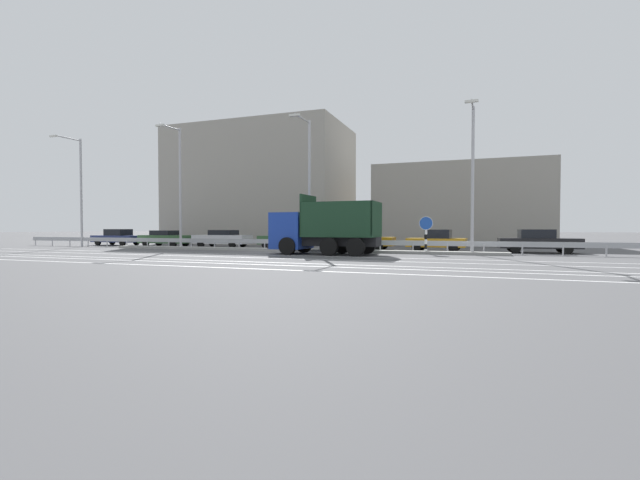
{
  "coord_description": "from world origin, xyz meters",
  "views": [
    {
      "loc": [
        12.2,
        -25.09,
        1.57
      ],
      "look_at": [
        2.96,
        0.35,
        0.82
      ],
      "focal_mm": 24.0,
      "sensor_mm": 36.0,
      "label": 1
    }
  ],
  "objects_px": {
    "parked_car_0": "(117,237)",
    "parked_car_1": "(165,238)",
    "street_lamp_0": "(79,187)",
    "parked_car_5": "(437,241)",
    "street_lamp_1": "(179,182)",
    "parked_car_3": "(285,239)",
    "parked_car_2": "(222,238)",
    "parked_car_4": "(361,239)",
    "dump_truck": "(313,233)",
    "median_road_sign": "(426,234)",
    "street_lamp_3": "(473,173)",
    "parked_car_6": "(538,241)",
    "street_lamp_2": "(308,178)"
  },
  "relations": [
    {
      "from": "median_road_sign",
      "to": "parked_car_6",
      "type": "height_order",
      "value": "median_road_sign"
    },
    {
      "from": "street_lamp_0",
      "to": "street_lamp_1",
      "type": "relative_size",
      "value": 1.0
    },
    {
      "from": "parked_car_2",
      "to": "parked_car_5",
      "type": "height_order",
      "value": "parked_car_5"
    },
    {
      "from": "parked_car_3",
      "to": "parked_car_4",
      "type": "xyz_separation_m",
      "value": [
        6.07,
        0.15,
        0.02
      ]
    },
    {
      "from": "street_lamp_1",
      "to": "parked_car_2",
      "type": "bearing_deg",
      "value": 74.0
    },
    {
      "from": "dump_truck",
      "to": "parked_car_6",
      "type": "xyz_separation_m",
      "value": [
        13.03,
        5.98,
        -0.56
      ]
    },
    {
      "from": "parked_car_3",
      "to": "parked_car_5",
      "type": "bearing_deg",
      "value": -89.1
    },
    {
      "from": "parked_car_1",
      "to": "median_road_sign",
      "type": "bearing_deg",
      "value": 81.89
    },
    {
      "from": "parked_car_0",
      "to": "parked_car_3",
      "type": "bearing_deg",
      "value": -89.15
    },
    {
      "from": "parked_car_4",
      "to": "parked_car_2",
      "type": "bearing_deg",
      "value": -88.36
    },
    {
      "from": "street_lamp_0",
      "to": "parked_car_5",
      "type": "xyz_separation_m",
      "value": [
        28.61,
        3.38,
        -4.3
      ]
    },
    {
      "from": "street_lamp_3",
      "to": "parked_car_2",
      "type": "relative_size",
      "value": 1.79
    },
    {
      "from": "dump_truck",
      "to": "parked_car_2",
      "type": "height_order",
      "value": "dump_truck"
    },
    {
      "from": "dump_truck",
      "to": "median_road_sign",
      "type": "height_order",
      "value": "dump_truck"
    },
    {
      "from": "median_road_sign",
      "to": "street_lamp_3",
      "type": "relative_size",
      "value": 0.27
    },
    {
      "from": "street_lamp_1",
      "to": "street_lamp_3",
      "type": "relative_size",
      "value": 1.04
    },
    {
      "from": "median_road_sign",
      "to": "street_lamp_2",
      "type": "bearing_deg",
      "value": -178.44
    },
    {
      "from": "street_lamp_0",
      "to": "dump_truck",
      "type": "bearing_deg",
      "value": -6.36
    },
    {
      "from": "street_lamp_1",
      "to": "parked_car_4",
      "type": "bearing_deg",
      "value": 18.22
    },
    {
      "from": "street_lamp_1",
      "to": "street_lamp_2",
      "type": "relative_size",
      "value": 1.03
    },
    {
      "from": "street_lamp_0",
      "to": "street_lamp_1",
      "type": "distance_m",
      "value": 10.29
    },
    {
      "from": "parked_car_0",
      "to": "parked_car_4",
      "type": "bearing_deg",
      "value": -88.76
    },
    {
      "from": "parked_car_0",
      "to": "parked_car_1",
      "type": "distance_m",
      "value": 5.95
    },
    {
      "from": "median_road_sign",
      "to": "parked_car_4",
      "type": "xyz_separation_m",
      "value": [
        -5.09,
        3.87,
        -0.5
      ]
    },
    {
      "from": "parked_car_1",
      "to": "parked_car_2",
      "type": "distance_m",
      "value": 5.34
    },
    {
      "from": "parked_car_2",
      "to": "parked_car_3",
      "type": "bearing_deg",
      "value": -88.71
    },
    {
      "from": "parked_car_0",
      "to": "parked_car_3",
      "type": "xyz_separation_m",
      "value": [
        16.86,
        -0.03,
        -0.01
      ]
    },
    {
      "from": "parked_car_1",
      "to": "street_lamp_3",
      "type": "bearing_deg",
      "value": 82.08
    },
    {
      "from": "parked_car_2",
      "to": "parked_car_6",
      "type": "distance_m",
      "value": 23.37
    },
    {
      "from": "dump_truck",
      "to": "parked_car_6",
      "type": "height_order",
      "value": "dump_truck"
    },
    {
      "from": "parked_car_0",
      "to": "parked_car_4",
      "type": "xyz_separation_m",
      "value": [
        22.93,
        0.12,
        0.01
      ]
    },
    {
      "from": "parked_car_6",
      "to": "parked_car_1",
      "type": "bearing_deg",
      "value": -92.79
    },
    {
      "from": "median_road_sign",
      "to": "parked_car_2",
      "type": "relative_size",
      "value": 0.47
    },
    {
      "from": "parked_car_2",
      "to": "parked_car_5",
      "type": "distance_m",
      "value": 17.18
    },
    {
      "from": "dump_truck",
      "to": "street_lamp_1",
      "type": "height_order",
      "value": "street_lamp_1"
    },
    {
      "from": "dump_truck",
      "to": "median_road_sign",
      "type": "distance_m",
      "value": 6.91
    },
    {
      "from": "parked_car_0",
      "to": "parked_car_1",
      "type": "height_order",
      "value": "parked_car_0"
    },
    {
      "from": "dump_truck",
      "to": "parked_car_6",
      "type": "distance_m",
      "value": 14.35
    },
    {
      "from": "dump_truck",
      "to": "parked_car_5",
      "type": "height_order",
      "value": "dump_truck"
    },
    {
      "from": "street_lamp_0",
      "to": "parked_car_4",
      "type": "bearing_deg",
      "value": 9.63
    },
    {
      "from": "parked_car_0",
      "to": "parked_car_2",
      "type": "relative_size",
      "value": 0.98
    },
    {
      "from": "parked_car_0",
      "to": "parked_car_2",
      "type": "bearing_deg",
      "value": -89.61
    },
    {
      "from": "parked_car_3",
      "to": "parked_car_5",
      "type": "height_order",
      "value": "parked_car_5"
    },
    {
      "from": "street_lamp_3",
      "to": "parked_car_3",
      "type": "height_order",
      "value": "street_lamp_3"
    },
    {
      "from": "street_lamp_0",
      "to": "parked_car_2",
      "type": "relative_size",
      "value": 1.87
    },
    {
      "from": "parked_car_1",
      "to": "parked_car_2",
      "type": "xyz_separation_m",
      "value": [
        5.32,
        0.51,
        0.02
      ]
    },
    {
      "from": "parked_car_2",
      "to": "parked_car_4",
      "type": "relative_size",
      "value": 1.0
    },
    {
      "from": "street_lamp_1",
      "to": "parked_car_6",
      "type": "bearing_deg",
      "value": 8.93
    },
    {
      "from": "street_lamp_3",
      "to": "parked_car_5",
      "type": "relative_size",
      "value": 2.19
    },
    {
      "from": "median_road_sign",
      "to": "parked_car_4",
      "type": "distance_m",
      "value": 6.41
    }
  ]
}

